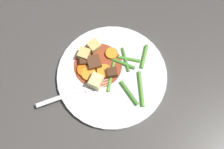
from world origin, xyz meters
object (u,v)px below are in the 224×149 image
object	(u,v)px
meat_chunk_0	(85,61)
fork	(76,92)
carrot_slice_2	(85,70)
meat_chunk_1	(94,63)
potato_chunk_1	(94,47)
dinner_plate	(112,76)
carrot_slice_1	(105,70)
carrot_slice_3	(112,54)
potato_chunk_2	(96,81)
meat_chunk_2	(112,72)
potato_chunk_0	(84,54)
carrot_slice_0	(89,74)

from	to	relation	value
meat_chunk_0	fork	bearing A→B (deg)	93.78
carrot_slice_2	meat_chunk_0	bearing A→B (deg)	-68.81
meat_chunk_0	meat_chunk_1	distance (m)	0.02
potato_chunk_1	meat_chunk_0	size ratio (longest dim) A/B	1.15
dinner_plate	carrot_slice_1	size ratio (longest dim) A/B	7.85
carrot_slice_2	dinner_plate	bearing A→B (deg)	-170.75
carrot_slice_1	carrot_slice_3	distance (m)	0.05
fork	meat_chunk_1	bearing A→B (deg)	-102.71
potato_chunk_2	meat_chunk_2	distance (m)	0.04
fork	potato_chunk_1	bearing A→B (deg)	-92.08
carrot_slice_3	potato_chunk_1	world-z (taller)	potato_chunk_1
fork	carrot_slice_3	bearing A→B (deg)	-112.79
potato_chunk_0	potato_chunk_1	size ratio (longest dim) A/B	1.01
dinner_plate	carrot_slice_2	size ratio (longest dim) A/B	7.21
carrot_slice_1	fork	xyz separation A→B (m)	(0.05, 0.07, -0.00)
carrot_slice_1	fork	distance (m)	0.08
carrot_slice_0	potato_chunk_0	bearing A→B (deg)	-58.46
carrot_slice_2	fork	xyz separation A→B (m)	(0.00, 0.06, -0.00)
carrot_slice_0	meat_chunk_1	world-z (taller)	meat_chunk_1
carrot_slice_2	carrot_slice_3	world-z (taller)	same
carrot_slice_3	meat_chunk_1	bearing A→B (deg)	50.53
meat_chunk_0	meat_chunk_1	world-z (taller)	meat_chunk_1
carrot_slice_0	carrot_slice_2	xyz separation A→B (m)	(0.01, -0.01, -0.00)
potato_chunk_0	meat_chunk_2	size ratio (longest dim) A/B	1.15
meat_chunk_0	carrot_slice_0	bearing A→B (deg)	126.61
carrot_slice_2	meat_chunk_1	bearing A→B (deg)	-126.02
carrot_slice_2	meat_chunk_1	xyz separation A→B (m)	(-0.02, -0.02, 0.01)
meat_chunk_2	fork	world-z (taller)	meat_chunk_2
meat_chunk_1	carrot_slice_1	bearing A→B (deg)	164.90
potato_chunk_0	fork	distance (m)	0.09
potato_chunk_1	potato_chunk_2	xyz separation A→B (m)	(-0.03, 0.08, 0.00)
carrot_slice_3	fork	distance (m)	0.13
dinner_plate	meat_chunk_2	xyz separation A→B (m)	(0.00, -0.00, 0.02)
carrot_slice_2	meat_chunk_0	distance (m)	0.02
carrot_slice_2	fork	size ratio (longest dim) A/B	0.25
fork	meat_chunk_0	bearing A→B (deg)	-86.22
meat_chunk_2	meat_chunk_0	bearing A→B (deg)	-4.40
carrot_slice_2	carrot_slice_3	size ratio (longest dim) A/B	1.23
carrot_slice_0	meat_chunk_1	size ratio (longest dim) A/B	1.05
carrot_slice_2	potato_chunk_0	size ratio (longest dim) A/B	1.36
meat_chunk_0	meat_chunk_2	world-z (taller)	meat_chunk_2
potato_chunk_2	meat_chunk_0	world-z (taller)	potato_chunk_2
potato_chunk_2	meat_chunk_2	size ratio (longest dim) A/B	1.34
carrot_slice_1	potato_chunk_1	world-z (taller)	potato_chunk_1
potato_chunk_2	carrot_slice_2	bearing A→B (deg)	-31.60
potato_chunk_2	fork	world-z (taller)	potato_chunk_2
carrot_slice_3	meat_chunk_0	world-z (taller)	meat_chunk_0
potato_chunk_2	meat_chunk_1	world-z (taller)	potato_chunk_2
meat_chunk_1	potato_chunk_1	bearing A→B (deg)	-71.15
carrot_slice_1	fork	size ratio (longest dim) A/B	0.23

